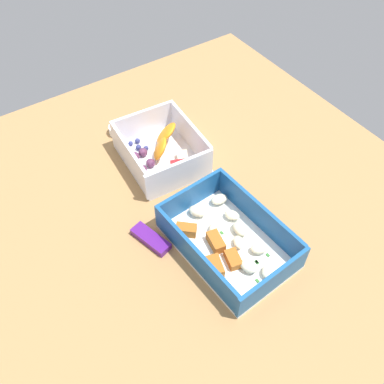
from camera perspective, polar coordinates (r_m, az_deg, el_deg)
name	(u,v)px	position (r cm, az deg, el deg)	size (l,w,h in cm)	color
table_surface	(188,200)	(74.44, -0.59, -1.04)	(80.00, 80.00, 2.00)	#9E7547
pasta_container	(227,240)	(66.29, 4.80, -6.49)	(21.07, 14.90, 5.57)	white
fruit_bowl	(162,151)	(78.36, -4.15, 5.57)	(16.89, 14.31, 6.30)	white
candy_bar	(151,239)	(67.83, -5.64, -6.38)	(7.00, 2.40, 1.20)	#51197A
paper_cup_liner	(118,130)	(85.86, -10.08, 8.36)	(3.51, 3.51, 1.82)	white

